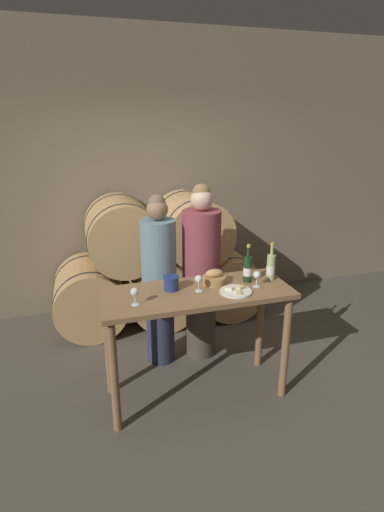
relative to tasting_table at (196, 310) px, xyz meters
name	(u,v)px	position (x,y,z in m)	size (l,w,h in m)	color
ground_plane	(196,392)	(0.00, 0.00, -0.79)	(10.00, 10.00, 0.00)	#564F44
stone_wall_back	(147,175)	(0.00, 1.98, 0.81)	(10.00, 0.12, 3.20)	#7F705B
barrel_stack	(158,266)	(0.00, 1.44, -0.14)	(2.34, 0.84, 1.45)	tan
tasting_table	(196,310)	(0.00, 0.00, 0.00)	(1.51, 0.59, 0.96)	olive
person_left	(159,280)	(-0.17, 0.59, 0.03)	(0.32, 0.32, 1.62)	#2D334C
person_right	(201,273)	(0.23, 0.59, 0.07)	(0.36, 0.36, 1.69)	#4C4238
wine_bottle_red	(248,269)	(0.46, 0.06, 0.27)	(0.07, 0.07, 0.32)	#193819
wine_bottle_white	(271,267)	(0.66, 0.04, 0.28)	(0.07, 0.07, 0.32)	#ADBC7F
blue_crock	(171,282)	(-0.18, 0.08, 0.22)	(0.13, 0.13, 0.11)	navy
bread_basket	(214,278)	(0.18, 0.10, 0.21)	(0.19, 0.19, 0.12)	#A87F4C
cheese_plate	(236,291)	(0.29, -0.11, 0.17)	(0.25, 0.25, 0.04)	white
wine_glass_far_left	(135,293)	(-0.50, -0.11, 0.26)	(0.06, 0.06, 0.13)	white
wine_glass_left	(199,280)	(0.02, -0.01, 0.26)	(0.06, 0.06, 0.13)	white
wine_glass_center	(257,276)	(0.49, -0.06, 0.26)	(0.06, 0.06, 0.13)	white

